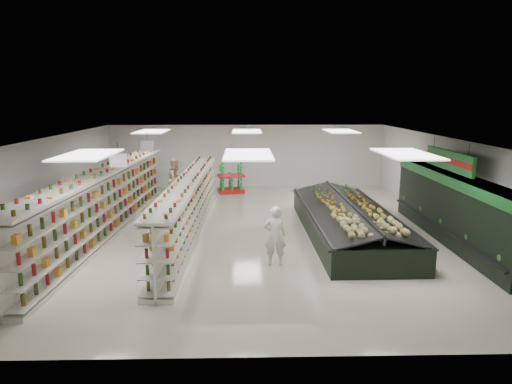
{
  "coord_description": "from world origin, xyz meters",
  "views": [
    {
      "loc": [
        -0.07,
        -15.38,
        4.56
      ],
      "look_at": [
        0.31,
        0.44,
        1.27
      ],
      "focal_mm": 32.0,
      "sensor_mm": 36.0,
      "label": 1
    }
  ],
  "objects_px": {
    "soda_endcap": "(231,177)",
    "shopper_background": "(176,179)",
    "gondola_left": "(104,206)",
    "shopper_main": "(275,236)",
    "gondola_center": "(189,209)",
    "produce_island": "(348,219)"
  },
  "relations": [
    {
      "from": "soda_endcap",
      "to": "shopper_main",
      "type": "distance_m",
      "value": 9.94
    },
    {
      "from": "shopper_main",
      "to": "shopper_background",
      "type": "distance_m",
      "value": 9.24
    },
    {
      "from": "shopper_main",
      "to": "shopper_background",
      "type": "xyz_separation_m",
      "value": [
        -3.94,
        8.36,
        0.1
      ]
    },
    {
      "from": "soda_endcap",
      "to": "shopper_background",
      "type": "xyz_separation_m",
      "value": [
        -2.44,
        -1.47,
        0.17
      ]
    },
    {
      "from": "gondola_center",
      "to": "shopper_main",
      "type": "height_order",
      "value": "gondola_center"
    },
    {
      "from": "soda_endcap",
      "to": "shopper_main",
      "type": "xyz_separation_m",
      "value": [
        1.51,
        -9.83,
        0.07
      ]
    },
    {
      "from": "shopper_main",
      "to": "soda_endcap",
      "type": "bearing_deg",
      "value": -83.21
    },
    {
      "from": "shopper_background",
      "to": "produce_island",
      "type": "bearing_deg",
      "value": -97.86
    },
    {
      "from": "gondola_center",
      "to": "produce_island",
      "type": "bearing_deg",
      "value": -1.41
    },
    {
      "from": "gondola_center",
      "to": "soda_endcap",
      "type": "distance_m",
      "value": 6.89
    },
    {
      "from": "produce_island",
      "to": "shopper_main",
      "type": "xyz_separation_m",
      "value": [
        -2.64,
        -2.79,
        0.31
      ]
    },
    {
      "from": "shopper_main",
      "to": "shopper_background",
      "type": "height_order",
      "value": "shopper_background"
    },
    {
      "from": "gondola_center",
      "to": "shopper_main",
      "type": "xyz_separation_m",
      "value": [
        2.71,
        -3.04,
        -0.03
      ]
    },
    {
      "from": "gondola_left",
      "to": "soda_endcap",
      "type": "xyz_separation_m",
      "value": [
        4.04,
        6.78,
        -0.23
      ]
    },
    {
      "from": "gondola_left",
      "to": "shopper_background",
      "type": "height_order",
      "value": "gondola_left"
    },
    {
      "from": "produce_island",
      "to": "soda_endcap",
      "type": "xyz_separation_m",
      "value": [
        -4.15,
        7.04,
        0.24
      ]
    },
    {
      "from": "gondola_left",
      "to": "gondola_center",
      "type": "relative_size",
      "value": 1.15
    },
    {
      "from": "produce_island",
      "to": "shopper_background",
      "type": "relative_size",
      "value": 4.19
    },
    {
      "from": "shopper_main",
      "to": "gondola_center",
      "type": "bearing_deg",
      "value": -50.19
    },
    {
      "from": "gondola_left",
      "to": "shopper_background",
      "type": "xyz_separation_m",
      "value": [
        1.61,
        5.31,
        -0.06
      ]
    },
    {
      "from": "gondola_center",
      "to": "produce_island",
      "type": "distance_m",
      "value": 5.37
    },
    {
      "from": "gondola_center",
      "to": "shopper_background",
      "type": "height_order",
      "value": "gondola_center"
    }
  ]
}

